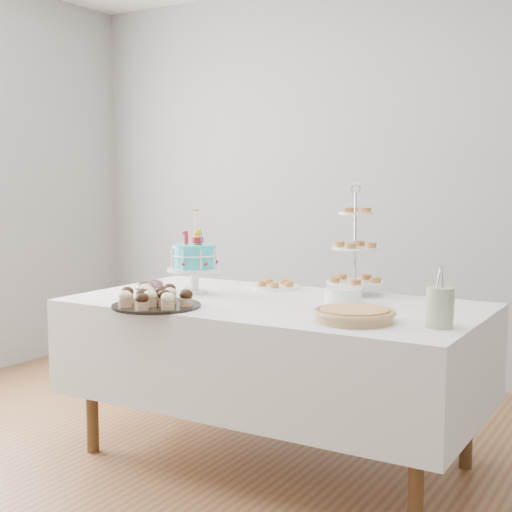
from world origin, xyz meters
The scene contains 12 objects.
floor centered at (0.00, 0.00, 0.00)m, with size 5.00×5.00×0.00m, color brown.
walls centered at (0.00, 0.00, 1.35)m, with size 5.04×4.04×2.70m.
table centered at (0.00, 0.30, 0.54)m, with size 1.92×1.02×0.77m.
birthday_cake centered at (-0.47, 0.31, 0.88)m, with size 0.27×0.27×0.42m.
cupcake_tray centered at (-0.38, -0.10, 0.81)m, with size 0.40×0.40×0.09m.
pie centered at (0.51, 0.05, 0.80)m, with size 0.34×0.34×0.05m.
tiered_stand centered at (0.24, 0.69, 1.00)m, with size 0.28×0.28×0.55m.
plate_stack centered at (0.29, 0.44, 0.80)m, with size 0.17×0.17×0.07m.
pastry_plate centered at (-0.20, 0.68, 0.79)m, with size 0.26×0.26×0.04m.
jam_bowl_a centered at (-0.65, 0.16, 0.80)m, with size 0.12×0.12×0.07m.
jam_bowl_b centered at (-0.71, 0.30, 0.80)m, with size 0.09×0.09×0.06m.
utensil_pitcher centered at (0.84, 0.11, 0.85)m, with size 0.11×0.11×0.24m.
Camera 1 is at (1.62, -2.59, 1.33)m, focal length 50.00 mm.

